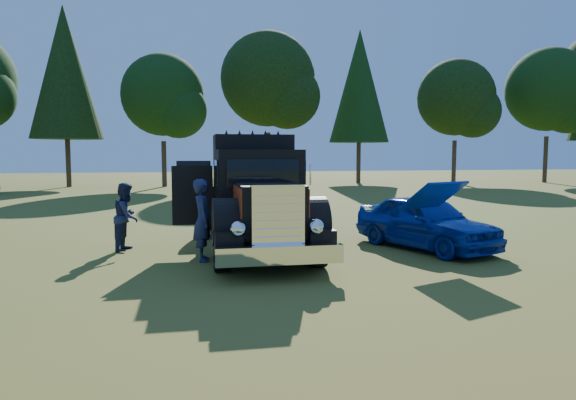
# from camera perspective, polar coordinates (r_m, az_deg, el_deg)

# --- Properties ---
(ground) EXTENTS (120.00, 120.00, 0.00)m
(ground) POSITION_cam_1_polar(r_m,az_deg,el_deg) (10.76, 1.24, -8.29)
(ground) COLOR #405F1C
(ground) RESTS_ON ground
(treeline) EXTENTS (74.95, 25.25, 14.01)m
(treeline) POSITION_cam_1_polar(r_m,az_deg,el_deg) (39.11, -2.94, 13.17)
(treeline) COLOR #2D2116
(treeline) RESTS_ON ground
(diamond_t_truck) EXTENTS (3.38, 7.16, 3.00)m
(diamond_t_truck) POSITION_cam_1_polar(r_m,az_deg,el_deg) (13.11, -3.48, -0.19)
(diamond_t_truck) COLOR black
(diamond_t_truck) RESTS_ON ground
(hotrod_coupe) EXTENTS (3.02, 4.49, 1.89)m
(hotrod_coupe) POSITION_cam_1_polar(r_m,az_deg,el_deg) (13.97, 15.02, -2.36)
(hotrod_coupe) COLOR #0724A5
(hotrod_coupe) RESTS_ON ground
(spectator_near) EXTENTS (0.48, 0.72, 1.92)m
(spectator_near) POSITION_cam_1_polar(r_m,az_deg,el_deg) (12.11, -9.44, -2.21)
(spectator_near) COLOR #212E4D
(spectator_near) RESTS_ON ground
(spectator_far) EXTENTS (0.84, 0.98, 1.76)m
(spectator_far) POSITION_cam_1_polar(r_m,az_deg,el_deg) (13.93, -17.49, -1.77)
(spectator_far) COLOR #212F4E
(spectator_far) RESTS_ON ground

